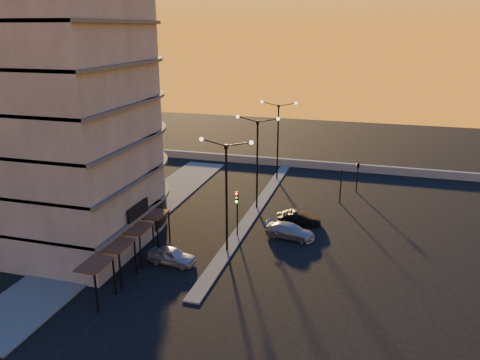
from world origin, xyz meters
name	(u,v)px	position (x,y,z in m)	size (l,w,h in m)	color
ground	(227,251)	(0.00, 0.00, 0.00)	(120.00, 120.00, 0.00)	black
sidewalk_west	(136,219)	(-10.50, 4.00, 0.06)	(5.00, 40.00, 0.12)	#4B4B49
median	(257,208)	(0.00, 10.00, 0.06)	(1.20, 36.00, 0.12)	#4B4B49
parapet	(301,164)	(2.00, 26.00, 0.50)	(44.00, 0.50, 1.00)	slate
building	(65,100)	(-14.00, 0.03, 11.91)	(14.35, 17.08, 25.00)	#67635B
streetlamp_near	(226,187)	(0.00, 0.00, 5.59)	(4.32, 0.32, 9.51)	black
streetlamp_mid	(257,156)	(0.00, 10.00, 5.59)	(4.32, 0.32, 9.51)	black
streetlamp_far	(278,134)	(0.00, 20.00, 5.59)	(4.32, 0.32, 9.51)	black
traffic_light_main	(237,207)	(0.00, 2.87, 2.89)	(0.28, 0.44, 4.25)	black
signal_east_a	(341,185)	(8.00, 14.00, 1.93)	(0.13, 0.16, 3.60)	black
signal_east_b	(358,165)	(9.50, 18.00, 3.10)	(0.42, 1.99, 3.60)	black
car_hatchback	(172,256)	(-3.50, -3.17, 0.65)	(1.55, 3.84, 1.31)	#9C9FA4
car_sedan	(299,218)	(4.79, 7.02, 0.66)	(1.40, 4.03, 1.33)	black
car_wagon	(290,231)	(4.50, 4.08, 0.64)	(1.79, 4.39, 1.27)	gray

